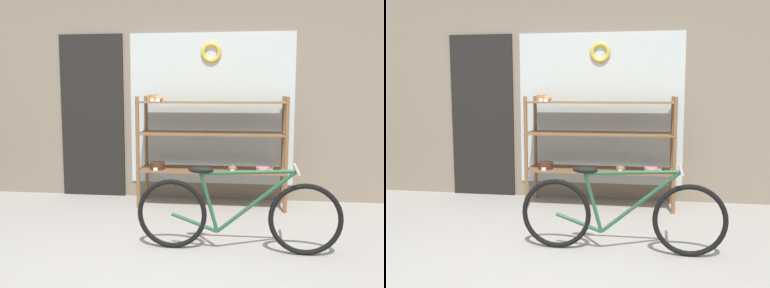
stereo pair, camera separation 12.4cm
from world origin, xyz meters
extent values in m
plane|color=gray|center=(0.00, 0.00, 0.00)|extent=(30.00, 30.00, 0.00)
cube|color=gray|center=(0.00, 2.35, 2.00)|extent=(6.30, 0.08, 3.99)
cube|color=silver|center=(0.20, 2.30, 1.15)|extent=(2.07, 0.02, 1.90)
cube|color=black|center=(-1.35, 2.30, 1.05)|extent=(0.84, 0.03, 2.10)
torus|color=gold|center=(0.20, 2.29, 1.85)|extent=(0.26, 0.06, 0.26)
cylinder|color=brown|center=(-0.61, 1.75, 0.66)|extent=(0.04, 0.04, 1.32)
cylinder|color=brown|center=(1.10, 1.75, 0.66)|extent=(0.04, 0.04, 1.32)
cylinder|color=brown|center=(-0.61, 2.19, 0.66)|extent=(0.04, 0.04, 1.32)
cylinder|color=brown|center=(1.10, 2.19, 0.66)|extent=(0.04, 0.04, 1.32)
cube|color=brown|center=(0.24, 1.97, 0.44)|extent=(1.75, 0.49, 0.02)
cube|color=brown|center=(0.24, 1.97, 0.88)|extent=(1.75, 0.49, 0.02)
cube|color=brown|center=(0.24, 1.97, 1.25)|extent=(1.75, 0.49, 0.02)
cylinder|color=#422619|center=(-0.41, 1.88, 0.49)|extent=(0.18, 0.18, 0.09)
cube|color=white|center=(-0.41, 1.78, 0.46)|extent=(0.05, 0.00, 0.04)
cylinder|color=pink|center=(0.84, 1.87, 0.47)|extent=(0.16, 0.16, 0.05)
cube|color=white|center=(0.84, 1.78, 0.46)|extent=(0.05, 0.00, 0.04)
ellipsoid|color=tan|center=(0.94, 2.00, 0.47)|extent=(0.07, 0.06, 0.05)
cube|color=white|center=(0.94, 1.96, 0.46)|extent=(0.05, 0.00, 0.04)
ellipsoid|color=#AD7F4C|center=(-0.38, 1.84, 1.29)|extent=(0.11, 0.09, 0.07)
cube|color=white|center=(-0.38, 1.78, 1.27)|extent=(0.05, 0.00, 0.04)
ellipsoid|color=brown|center=(0.49, 1.84, 0.48)|extent=(0.11, 0.09, 0.07)
cube|color=white|center=(0.49, 1.78, 0.46)|extent=(0.05, 0.00, 0.04)
cylinder|color=#C67F42|center=(-0.47, 2.00, 1.30)|extent=(0.13, 0.13, 0.08)
cube|color=white|center=(-0.47, 1.93, 1.27)|extent=(0.05, 0.00, 0.04)
torus|color=black|center=(0.01, 0.51, 0.31)|extent=(0.62, 0.06, 0.62)
torus|color=black|center=(1.15, 0.48, 0.31)|extent=(0.62, 0.06, 0.62)
cylinder|color=#235133|center=(0.74, 0.49, 0.44)|extent=(0.68, 0.05, 0.57)
cylinder|color=#235133|center=(0.66, 0.49, 0.70)|extent=(0.80, 0.05, 0.07)
cylinder|color=#235133|center=(0.34, 0.50, 0.42)|extent=(0.17, 0.04, 0.52)
cylinder|color=#235133|center=(0.21, 0.50, 0.24)|extent=(0.41, 0.04, 0.17)
ellipsoid|color=black|center=(0.26, 0.50, 0.71)|extent=(0.22, 0.10, 0.06)
cylinder|color=#B2B2B7|center=(1.06, 0.48, 0.74)|extent=(0.04, 0.46, 0.02)
camera|label=1|loc=(0.64, -3.09, 1.38)|focal=40.00mm
camera|label=2|loc=(0.76, -3.07, 1.38)|focal=40.00mm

